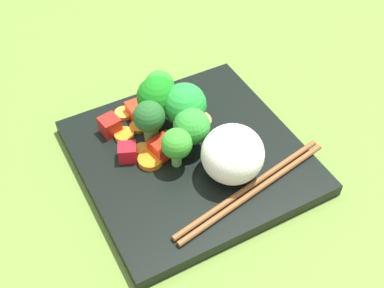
% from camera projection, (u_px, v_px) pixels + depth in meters
% --- Properties ---
extents(ground_plane, '(1.10, 1.10, 0.02)m').
position_uv_depth(ground_plane, '(190.00, 166.00, 0.65)').
color(ground_plane, olive).
extents(square_plate, '(0.28, 0.28, 0.02)m').
position_uv_depth(square_plate, '(190.00, 157.00, 0.64)').
color(square_plate, black).
rests_on(square_plate, ground_plane).
extents(rice_mound, '(0.11, 0.11, 0.07)m').
position_uv_depth(rice_mound, '(233.00, 154.00, 0.58)').
color(rice_mound, white).
rests_on(rice_mound, square_plate).
extents(broccoli_floret_0, '(0.04, 0.04, 0.06)m').
position_uv_depth(broccoli_floret_0, '(177.00, 145.00, 0.59)').
color(broccoli_floret_0, '#74BE5E').
rests_on(broccoli_floret_0, square_plate).
extents(broccoli_floret_1, '(0.05, 0.05, 0.07)m').
position_uv_depth(broccoli_floret_1, '(158.00, 98.00, 0.64)').
color(broccoli_floret_1, '#598F45').
rests_on(broccoli_floret_1, square_plate).
extents(broccoli_floret_2, '(0.04, 0.04, 0.06)m').
position_uv_depth(broccoli_floret_2, '(149.00, 119.00, 0.62)').
color(broccoli_floret_2, '#56974B').
rests_on(broccoli_floret_2, square_plate).
extents(broccoli_floret_3, '(0.06, 0.06, 0.07)m').
position_uv_depth(broccoli_floret_3, '(185.00, 105.00, 0.63)').
color(broccoli_floret_3, '#629A41').
rests_on(broccoli_floret_3, square_plate).
extents(broccoli_floret_4, '(0.05, 0.05, 0.06)m').
position_uv_depth(broccoli_floret_4, '(192.00, 127.00, 0.61)').
color(broccoli_floret_4, '#53904B').
rests_on(broccoli_floret_4, square_plate).
extents(broccoli_floret_5, '(0.04, 0.04, 0.06)m').
position_uv_depth(broccoli_floret_5, '(162.00, 85.00, 0.67)').
color(broccoli_floret_5, '#5FA244').
rests_on(broccoli_floret_5, square_plate).
extents(carrot_slice_0, '(0.04, 0.04, 0.01)m').
position_uv_depth(carrot_slice_0, '(150.00, 160.00, 0.62)').
color(carrot_slice_0, orange).
rests_on(carrot_slice_0, square_plate).
extents(carrot_slice_1, '(0.02, 0.02, 0.01)m').
position_uv_depth(carrot_slice_1, '(143.00, 150.00, 0.63)').
color(carrot_slice_1, orange).
rests_on(carrot_slice_1, square_plate).
extents(carrot_slice_2, '(0.04, 0.04, 0.01)m').
position_uv_depth(carrot_slice_2, '(124.00, 135.00, 0.65)').
color(carrot_slice_2, orange).
rests_on(carrot_slice_2, square_plate).
extents(carrot_slice_3, '(0.03, 0.03, 0.01)m').
position_uv_depth(carrot_slice_3, '(138.00, 127.00, 0.66)').
color(carrot_slice_3, orange).
rests_on(carrot_slice_3, square_plate).
extents(carrot_slice_4, '(0.03, 0.03, 0.01)m').
position_uv_depth(carrot_slice_4, '(124.00, 113.00, 0.68)').
color(carrot_slice_4, orange).
rests_on(carrot_slice_4, square_plate).
extents(carrot_slice_5, '(0.04, 0.04, 0.00)m').
position_uv_depth(carrot_slice_5, '(182.00, 114.00, 0.68)').
color(carrot_slice_5, orange).
rests_on(carrot_slice_5, square_plate).
extents(pepper_chunk_0, '(0.03, 0.03, 0.02)m').
position_uv_depth(pepper_chunk_0, '(110.00, 126.00, 0.65)').
color(pepper_chunk_0, red).
rests_on(pepper_chunk_0, square_plate).
extents(pepper_chunk_1, '(0.03, 0.03, 0.02)m').
position_uv_depth(pepper_chunk_1, '(138.00, 110.00, 0.67)').
color(pepper_chunk_1, red).
rests_on(pepper_chunk_1, square_plate).
extents(pepper_chunk_2, '(0.03, 0.03, 0.02)m').
position_uv_depth(pepper_chunk_2, '(128.00, 152.00, 0.62)').
color(pepper_chunk_2, red).
rests_on(pepper_chunk_2, square_plate).
extents(pepper_chunk_3, '(0.03, 0.04, 0.02)m').
position_uv_depth(pepper_chunk_3, '(164.00, 147.00, 0.62)').
color(pepper_chunk_3, red).
rests_on(pepper_chunk_3, square_plate).
extents(chicken_piece_0, '(0.04, 0.04, 0.02)m').
position_uv_depth(chicken_piece_0, '(200.00, 120.00, 0.66)').
color(chicken_piece_0, tan).
rests_on(chicken_piece_0, square_plate).
extents(chopstick_pair, '(0.07, 0.23, 0.01)m').
position_uv_depth(chopstick_pair, '(252.00, 189.00, 0.59)').
color(chopstick_pair, brown).
rests_on(chopstick_pair, square_plate).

